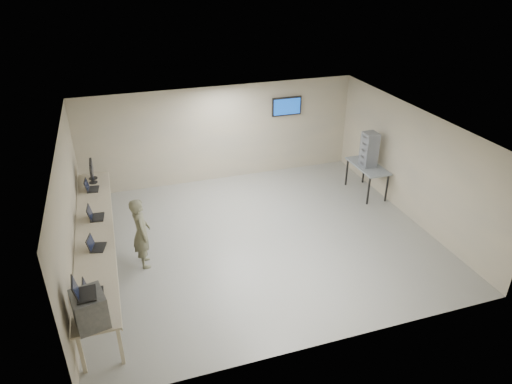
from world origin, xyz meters
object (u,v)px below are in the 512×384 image
object	(u,v)px
workbench	(96,235)
equipment_box	(90,309)
soldier	(141,233)
side_table	(368,168)

from	to	relation	value
workbench	equipment_box	xyz separation A→B (m)	(-0.06, -2.75, 0.35)
soldier	side_table	xyz separation A→B (m)	(6.27, 1.48, -0.03)
workbench	soldier	xyz separation A→B (m)	(0.92, -0.19, -0.02)
side_table	soldier	bearing A→B (deg)	-166.74
soldier	side_table	bearing A→B (deg)	-79.65
workbench	equipment_box	distance (m)	2.77
equipment_box	soldier	xyz separation A→B (m)	(0.98, 2.56, -0.38)
soldier	equipment_box	bearing A→B (deg)	156.18
equipment_box	soldier	bearing A→B (deg)	56.74
equipment_box	soldier	distance (m)	2.77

